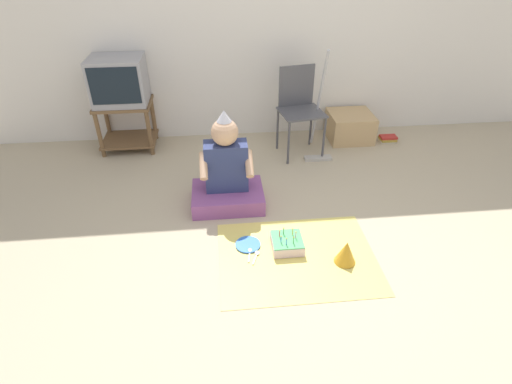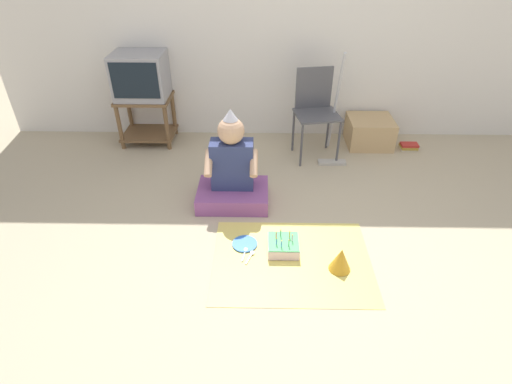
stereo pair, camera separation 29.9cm
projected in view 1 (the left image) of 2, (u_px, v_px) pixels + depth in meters
name	position (u px, v px, depth m)	size (l,w,h in m)	color
ground_plane	(318.00, 266.00, 2.83)	(16.00, 16.00, 0.00)	tan
wall_back	(277.00, 14.00, 3.98)	(6.40, 0.06, 2.55)	silver
tv_stand	(127.00, 121.00, 4.18)	(0.56, 0.44, 0.51)	brown
tv	(119.00, 81.00, 3.94)	(0.52, 0.43, 0.45)	#99999E
folding_chair	(299.00, 104.00, 4.00)	(0.48, 0.45, 0.88)	#4C4C51
cardboard_box_stack	(350.00, 126.00, 4.45)	(0.47, 0.45, 0.30)	tan
dust_mop	(318.00, 128.00, 4.02)	(0.28, 0.40, 1.10)	#B2ADA3
book_pile	(388.00, 139.00, 4.45)	(0.19, 0.14, 0.07)	beige
person_seated	(227.00, 176.00, 3.34)	(0.60, 0.44, 0.84)	#8C4C8C
party_cloth	(297.00, 257.00, 2.91)	(1.14, 0.87, 0.01)	#EAD666
birthday_cake	(287.00, 243.00, 2.97)	(0.23, 0.23, 0.14)	silver
party_hat_blue	(346.00, 252.00, 2.82)	(0.15, 0.15, 0.18)	gold
paper_plate	(248.00, 245.00, 3.01)	(0.19, 0.19, 0.01)	blue
plastic_spoon_near	(250.00, 252.00, 2.94)	(0.04, 0.14, 0.01)	white
plastic_spoon_far	(257.00, 254.00, 2.92)	(0.06, 0.14, 0.01)	white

